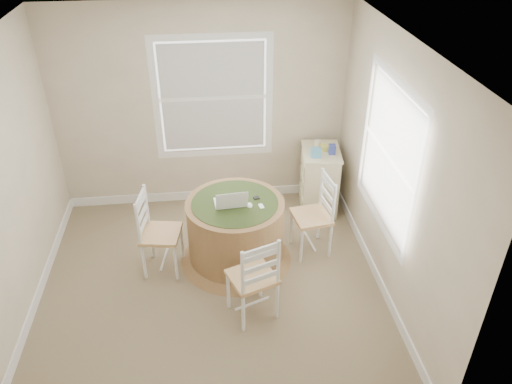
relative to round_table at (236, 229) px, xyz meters
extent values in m
cube|color=#927C5D|center=(-0.30, -0.47, -0.43)|extent=(3.60, 3.60, 0.02)
cube|color=white|center=(-0.30, -0.47, 2.19)|extent=(3.60, 3.60, 0.02)
cube|color=beige|center=(-0.30, 1.34, 0.88)|extent=(3.60, 0.02, 2.60)
cube|color=beige|center=(-0.30, -2.28, 0.88)|extent=(3.60, 0.02, 2.60)
cube|color=beige|center=(-2.11, -0.47, 0.88)|extent=(0.02, 3.60, 2.60)
cube|color=beige|center=(1.51, -0.47, 0.88)|extent=(0.02, 3.60, 2.60)
cube|color=white|center=(-0.30, 1.32, -0.36)|extent=(3.60, 0.02, 0.12)
cube|color=white|center=(-2.09, -0.47, -0.36)|extent=(0.02, 3.60, 0.12)
cube|color=white|center=(1.49, -0.47, -0.36)|extent=(0.02, 3.60, 0.12)
cylinder|color=brown|center=(0.00, 0.00, 0.00)|extent=(1.05, 1.05, 0.69)
cone|color=brown|center=(0.00, 0.00, -0.38)|extent=(1.25, 1.25, 0.08)
cylinder|color=brown|center=(0.00, 0.00, 0.33)|extent=(1.07, 1.07, 0.03)
cylinder|color=#32451E|center=(0.00, 0.00, 0.35)|extent=(0.93, 0.93, 0.01)
cone|color=#32451E|center=(0.00, 0.00, 0.29)|extent=(1.03, 1.03, 0.10)
cube|color=white|center=(-0.05, 0.01, 0.35)|extent=(0.35, 0.26, 0.02)
cube|color=silver|center=(-0.05, 0.01, 0.36)|extent=(0.28, 0.15, 0.00)
cube|color=black|center=(-0.04, -0.14, 0.47)|extent=(0.34, 0.09, 0.22)
ellipsoid|color=white|center=(0.15, -0.08, 0.36)|extent=(0.08, 0.11, 0.03)
cube|color=#B7BABF|center=(0.27, -0.10, 0.35)|extent=(0.06, 0.10, 0.02)
cube|color=black|center=(0.24, 0.06, 0.35)|extent=(0.07, 0.06, 0.02)
cube|color=beige|center=(1.15, 0.94, -0.01)|extent=(0.50, 0.65, 0.82)
cube|color=beige|center=(1.15, 0.94, 0.41)|extent=(0.54, 0.68, 0.02)
cube|color=#BEC28F|center=(0.91, 0.97, -0.26)|extent=(0.07, 0.51, 0.17)
cube|color=#BEC28F|center=(0.91, 0.97, 0.00)|extent=(0.07, 0.51, 0.17)
cube|color=#BEC28F|center=(0.91, 0.97, 0.24)|extent=(0.07, 0.51, 0.17)
cube|color=#5297BB|center=(1.04, 0.79, 0.47)|extent=(0.13, 0.13, 0.10)
cube|color=#DBD94D|center=(1.23, 0.96, 0.45)|extent=(0.16, 0.12, 0.06)
cube|color=#313E95|center=(1.27, 0.84, 0.48)|extent=(0.09, 0.09, 0.12)
cylinder|color=beige|center=(1.12, 1.07, 0.47)|extent=(0.07, 0.07, 0.09)
camera|label=1|loc=(-0.27, -4.44, 3.30)|focal=35.00mm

